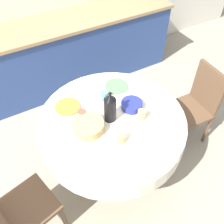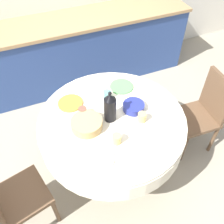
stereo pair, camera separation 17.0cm
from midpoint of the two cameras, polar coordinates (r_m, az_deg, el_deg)
ground_plane at (r=2.71m, az=1.84°, el=-12.10°), size 12.00×12.00×0.00m
kitchen_counter at (r=3.41m, az=-8.70°, el=13.08°), size 3.24×0.64×0.90m
dining_table at (r=2.20m, az=2.22°, el=-3.75°), size 1.27×1.27×0.75m
chair_left at (r=2.71m, az=21.79°, el=0.09°), size 0.42×0.42×0.89m
chair_right at (r=2.13m, az=-20.33°, el=-17.94°), size 0.48×0.48×0.89m
plate_near_left at (r=1.86m, az=-0.28°, el=-10.75°), size 0.22×0.22×0.01m
cup_near_left at (r=1.92m, az=3.64°, el=-6.28°), size 0.07×0.07×0.08m
plate_near_right at (r=2.03m, az=12.89°, el=-5.43°), size 0.22×0.22×0.01m
cup_near_right at (r=2.08m, az=9.20°, el=-1.29°), size 0.07×0.07×0.08m
plate_far_left at (r=2.24m, az=-7.36°, el=1.94°), size 0.22×0.22×0.01m
cup_far_left at (r=2.10m, az=-4.40°, el=-0.08°), size 0.07×0.07×0.08m
plate_far_right at (r=2.39m, az=4.24°, el=5.75°), size 0.22×0.22×0.01m
cup_far_right at (r=2.25m, az=1.05°, el=3.81°), size 0.07×0.07×0.08m
coffee_carafe at (r=2.01m, az=1.96°, el=0.94°), size 0.10×0.10×0.30m
bread_basket at (r=2.01m, az=-3.41°, el=-2.88°), size 0.26×0.26×0.08m
fruit_bowl at (r=2.17m, az=7.18°, el=1.13°), size 0.19×0.19×0.06m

